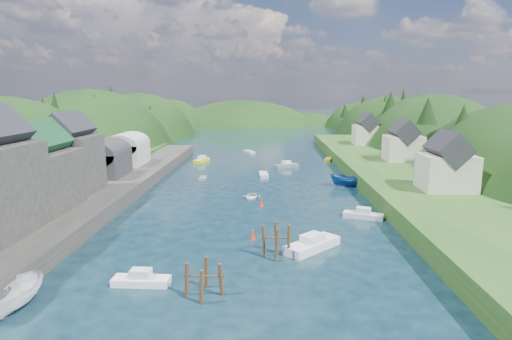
{
  "coord_description": "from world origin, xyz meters",
  "views": [
    {
      "loc": [
        1.71,
        -37.75,
        16.12
      ],
      "look_at": [
        0.0,
        28.0,
        4.0
      ],
      "focal_mm": 30.0,
      "sensor_mm": 36.0,
      "label": 1
    }
  ],
  "objects_px": {
    "piling_cluster_far": "(276,243)",
    "channel_buoy_near": "(253,235)",
    "channel_buoy_far": "(261,202)",
    "piling_cluster_near": "(204,282)"
  },
  "relations": [
    {
      "from": "piling_cluster_far",
      "to": "channel_buoy_far",
      "type": "height_order",
      "value": "piling_cluster_far"
    },
    {
      "from": "channel_buoy_near",
      "to": "piling_cluster_near",
      "type": "bearing_deg",
      "value": -104.54
    },
    {
      "from": "channel_buoy_near",
      "to": "channel_buoy_far",
      "type": "bearing_deg",
      "value": 86.87
    },
    {
      "from": "piling_cluster_near",
      "to": "channel_buoy_far",
      "type": "xyz_separation_m",
      "value": [
        4.23,
        27.45,
        -0.63
      ]
    },
    {
      "from": "piling_cluster_far",
      "to": "channel_buoy_near",
      "type": "xyz_separation_m",
      "value": [
        -2.51,
        4.93,
        -0.86
      ]
    },
    {
      "from": "piling_cluster_far",
      "to": "channel_buoy_far",
      "type": "distance_m",
      "value": 19.15
    },
    {
      "from": "piling_cluster_near",
      "to": "piling_cluster_far",
      "type": "relative_size",
      "value": 0.88
    },
    {
      "from": "piling_cluster_near",
      "to": "channel_buoy_near",
      "type": "height_order",
      "value": "piling_cluster_near"
    },
    {
      "from": "piling_cluster_far",
      "to": "channel_buoy_far",
      "type": "relative_size",
      "value": 3.46
    },
    {
      "from": "piling_cluster_near",
      "to": "piling_cluster_far",
      "type": "xyz_separation_m",
      "value": [
        5.96,
        8.4,
        0.23
      ]
    }
  ]
}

